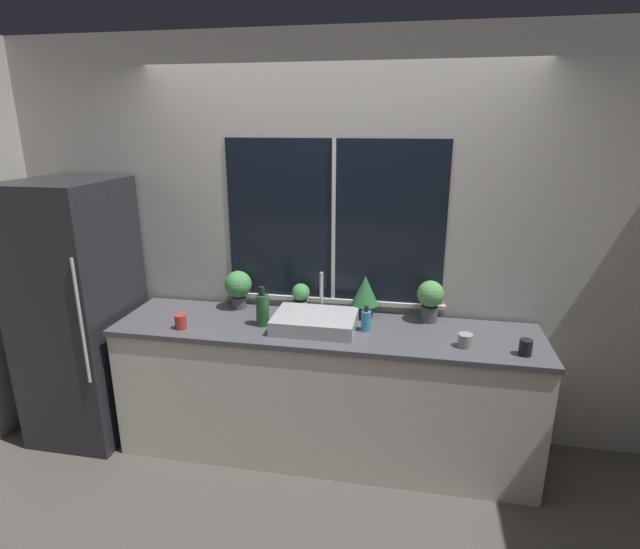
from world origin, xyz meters
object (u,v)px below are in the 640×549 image
object	(u,v)px
potted_plant_far_right	(430,298)
bottle_tall	(262,309)
potted_plant_center_left	(301,298)
mug_black	(526,347)
sink	(315,321)
soap_bottle	(366,320)
potted_plant_center_right	(365,293)
potted_plant_far_left	(238,286)
mug_grey	(465,340)
mug_red	(181,322)
refrigerator	(80,312)

from	to	relation	value
potted_plant_far_right	bottle_tall	bearing A→B (deg)	-165.77
potted_plant_center_left	mug_black	size ratio (longest dim) A/B	2.21
sink	soap_bottle	xyz separation A→B (m)	(0.32, 0.02, 0.02)
potted_plant_center_right	bottle_tall	distance (m)	0.68
potted_plant_far_right	bottle_tall	xyz separation A→B (m)	(-1.05, -0.26, -0.05)
potted_plant_far_left	potted_plant_center_right	xyz separation A→B (m)	(0.88, 0.00, 0.01)
potted_plant_center_left	mug_grey	world-z (taller)	potted_plant_center_left
soap_bottle	mug_red	size ratio (longest dim) A/B	1.80
refrigerator	potted_plant_far_left	world-z (taller)	refrigerator
mug_black	soap_bottle	bearing A→B (deg)	168.92
potted_plant_center_left	potted_plant_center_right	bearing A→B (deg)	0.00
potted_plant_far_left	bottle_tall	size ratio (longest dim) A/B	1.03
potted_plant_far_right	mug_red	distance (m)	1.60
bottle_tall	mug_black	bearing A→B (deg)	-5.17
potted_plant_center_left	mug_red	size ratio (longest dim) A/B	2.25
potted_plant_far_left	mug_black	distance (m)	1.86
potted_plant_far_left	mug_black	xyz separation A→B (m)	(1.82, -0.41, -0.11)
refrigerator	mug_grey	bearing A→B (deg)	-2.09
soap_bottle	mug_grey	size ratio (longest dim) A/B	1.95
potted_plant_far_right	sink	bearing A→B (deg)	-160.66
potted_plant_center_right	mug_grey	world-z (taller)	potted_plant_center_right
soap_bottle	bottle_tall	distance (m)	0.66
potted_plant_center_right	potted_plant_far_right	world-z (taller)	potted_plant_center_right
mug_grey	sink	bearing A→B (deg)	173.05
potted_plant_center_right	sink	bearing A→B (deg)	-139.09
mug_black	sink	bearing A→B (deg)	172.64
refrigerator	bottle_tall	xyz separation A→B (m)	(1.31, 0.00, 0.11)
refrigerator	sink	xyz separation A→B (m)	(1.65, 0.02, 0.05)
potted_plant_far_right	mug_red	size ratio (longest dim) A/B	3.03
mug_red	potted_plant_far_left	bearing A→B (deg)	60.13
mug_grey	potted_plant_center_right	bearing A→B (deg)	149.90
potted_plant_far_left	mug_grey	distance (m)	1.54
refrigerator	potted_plant_far_left	xyz separation A→B (m)	(1.06, 0.27, 0.16)
bottle_tall	mug_red	bearing A→B (deg)	-163.06
refrigerator	potted_plant_center_right	xyz separation A→B (m)	(1.93, 0.27, 0.17)
refrigerator	soap_bottle	bearing A→B (deg)	1.06
soap_bottle	mug_red	distance (m)	1.16
potted_plant_center_right	mug_black	size ratio (longest dim) A/B	3.11
mug_red	mug_grey	distance (m)	1.73
potted_plant_far_left	bottle_tall	distance (m)	0.37
potted_plant_center_left	mug_red	bearing A→B (deg)	-148.67
bottle_tall	mug_grey	distance (m)	1.25
soap_bottle	sink	bearing A→B (deg)	-176.56
soap_bottle	mug_grey	distance (m)	0.60
potted_plant_far_right	mug_black	distance (m)	0.67
sink	bottle_tall	size ratio (longest dim) A/B	1.98
potted_plant_center_left	potted_plant_far_right	size ratio (longest dim) A/B	0.74
sink	bottle_tall	xyz separation A→B (m)	(-0.34, -0.02, 0.06)
refrigerator	mug_grey	distance (m)	2.55
sink	potted_plant_far_left	size ratio (longest dim) A/B	1.92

